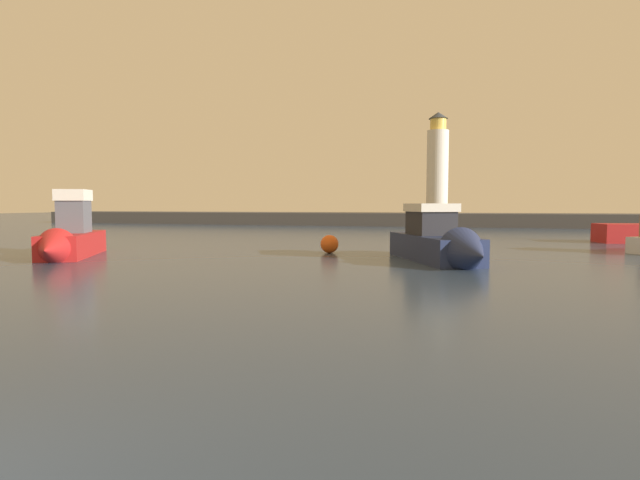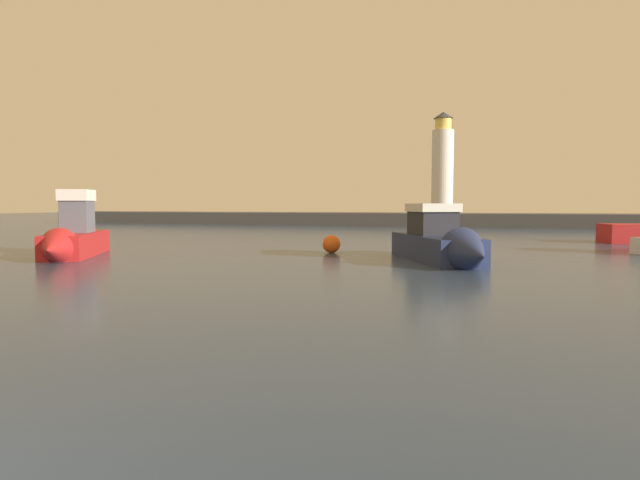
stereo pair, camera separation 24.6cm
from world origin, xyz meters
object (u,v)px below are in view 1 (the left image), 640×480
(motorboat_0, at_px, (69,238))
(mooring_buoy, at_px, (330,244))
(lighthouse, at_px, (437,166))
(motorboat_1, at_px, (442,243))

(motorboat_0, relative_size, mooring_buoy, 7.41)
(lighthouse, distance_m, mooring_buoy, 34.33)
(motorboat_1, height_order, mooring_buoy, motorboat_1)
(lighthouse, height_order, motorboat_1, lighthouse)
(motorboat_0, distance_m, mooring_buoy, 12.28)
(lighthouse, xyz_separation_m, mooring_buoy, (-4.24, -33.48, -6.28))
(lighthouse, height_order, mooring_buoy, lighthouse)
(motorboat_0, height_order, mooring_buoy, motorboat_0)
(motorboat_1, relative_size, mooring_buoy, 8.27)
(motorboat_1, bearing_deg, lighthouse, 92.12)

